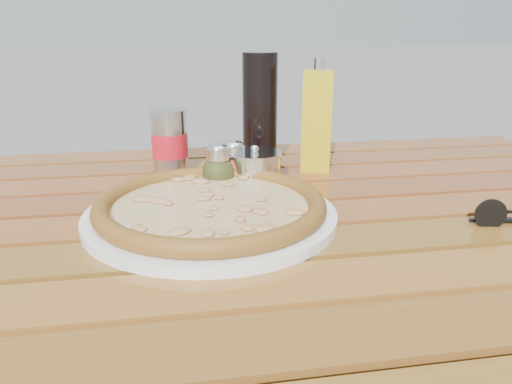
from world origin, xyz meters
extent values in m
cube|color=#3C200D|center=(0.64, 0.39, 0.35)|extent=(0.06, 0.06, 0.70)
cube|color=#341A0C|center=(0.00, 0.00, 0.70)|extent=(1.36, 0.86, 0.04)
cube|color=#4E2B0D|center=(0.00, -0.30, 0.73)|extent=(1.40, 0.09, 0.03)
cube|color=#5E3310|center=(0.00, -0.20, 0.73)|extent=(1.40, 0.09, 0.03)
cube|color=#4F2F0E|center=(0.00, -0.10, 0.73)|extent=(1.40, 0.09, 0.03)
cube|color=#592A0F|center=(0.00, 0.00, 0.73)|extent=(1.40, 0.09, 0.03)
cube|color=#52240E|center=(0.00, 0.10, 0.73)|extent=(1.40, 0.09, 0.03)
cube|color=#5B2810|center=(0.00, 0.20, 0.73)|extent=(1.40, 0.09, 0.03)
cube|color=#54280E|center=(0.00, 0.30, 0.73)|extent=(1.40, 0.09, 0.03)
cube|color=#582A0F|center=(0.00, 0.41, 0.73)|extent=(1.40, 0.09, 0.03)
cylinder|color=white|center=(-0.07, -0.01, 0.76)|extent=(0.39, 0.39, 0.01)
cylinder|color=beige|center=(-0.07, -0.01, 0.77)|extent=(0.33, 0.33, 0.01)
torus|color=black|center=(-0.07, -0.01, 0.77)|extent=(0.36, 0.36, 0.03)
ellipsoid|color=#AE2B13|center=(-0.02, 0.15, 0.78)|extent=(0.07, 0.07, 0.06)
cylinder|color=silver|center=(-0.02, 0.15, 0.81)|extent=(0.05, 0.05, 0.02)
ellipsoid|color=white|center=(-0.02, 0.15, 0.82)|extent=(0.04, 0.04, 0.02)
ellipsoid|color=#3C421A|center=(-0.05, 0.13, 0.78)|extent=(0.07, 0.07, 0.06)
cylinder|color=silver|center=(-0.05, 0.13, 0.81)|extent=(0.05, 0.05, 0.02)
ellipsoid|color=silver|center=(-0.05, 0.13, 0.82)|extent=(0.05, 0.05, 0.02)
cylinder|color=black|center=(0.05, 0.26, 0.86)|extent=(0.08, 0.08, 0.22)
cylinder|color=silver|center=(-0.12, 0.25, 0.81)|extent=(0.09, 0.09, 0.12)
cylinder|color=red|center=(-0.12, 0.25, 0.81)|extent=(0.09, 0.09, 0.04)
cube|color=#B39A13|center=(0.15, 0.23, 0.84)|extent=(0.07, 0.07, 0.19)
cylinder|color=silver|center=(0.15, 0.23, 0.95)|extent=(0.03, 0.03, 0.02)
cylinder|color=silver|center=(0.02, 0.15, 0.78)|extent=(0.11, 0.11, 0.05)
cylinder|color=silver|center=(0.02, 0.15, 0.81)|extent=(0.12, 0.12, 0.01)
sphere|color=white|center=(0.02, 0.15, 0.81)|extent=(0.02, 0.02, 0.01)
cylinder|color=black|center=(0.31, -0.10, 0.77)|extent=(0.04, 0.01, 0.04)
cube|color=black|center=(0.33, -0.09, 0.75)|extent=(0.09, 0.02, 0.00)
camera|label=1|loc=(-0.12, -0.68, 1.02)|focal=35.00mm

